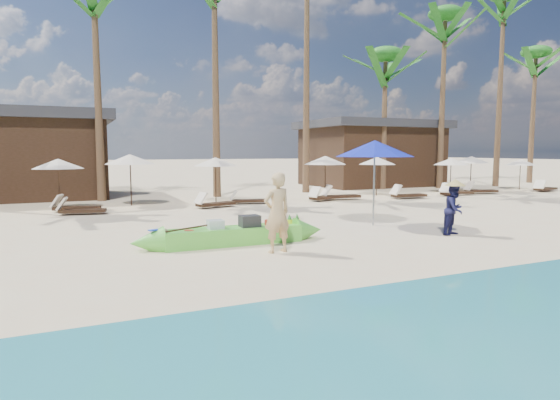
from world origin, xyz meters
name	(u,v)px	position (x,y,z in m)	size (l,w,h in m)	color
ground	(307,257)	(0.00, 0.00, 0.00)	(240.00, 240.00, 0.00)	beige
wet_sand_strip	(493,339)	(0.00, -5.00, 0.00)	(240.00, 4.50, 0.01)	tan
green_canoe	(233,235)	(-1.03, 1.99, 0.24)	(5.54, 0.78, 0.71)	#5ACB3E
tourist	(277,213)	(-0.41, 0.68, 0.92)	(0.67, 0.44, 1.84)	#DDB277
vendor_green	(454,209)	(4.97, 0.71, 0.72)	(0.70, 0.54, 1.43)	#16173E
blue_umbrella	(375,149)	(3.93, 3.03, 2.39)	(2.46, 2.46, 2.65)	#99999E
resort_parasol_4	(58,164)	(-5.09, 11.30, 1.82)	(1.96, 1.96, 2.02)	#331E14
lounger_4_right	(73,207)	(-4.61, 10.42, 0.20)	(1.83, 1.08, 0.59)	#331E14
resort_parasol_5	(130,159)	(-2.33, 11.73, 1.97)	(2.12, 2.12, 2.19)	#331E14
lounger_5_left	(79,210)	(-4.42, 9.49, 0.19)	(1.75, 0.82, 0.57)	#331E14
resort_parasol_6	(215,162)	(1.35, 11.53, 1.84)	(1.98, 1.98, 2.04)	#331E14
lounger_6_left	(213,203)	(0.64, 9.51, 0.20)	(1.80, 0.99, 0.58)	#331E14
lounger_6_right	(246,200)	(2.36, 10.27, 0.18)	(1.69, 0.87, 0.55)	#331E14
resort_parasol_7	(325,160)	(6.42, 10.42, 1.89)	(2.03, 2.03, 2.09)	#331E14
lounger_7_left	(324,197)	(6.13, 9.96, 0.20)	(1.88, 0.97, 0.61)	#331E14
lounger_7_right	(339,195)	(7.01, 10.10, 0.21)	(1.93, 0.80, 0.64)	#331E14
resort_parasol_8	(377,161)	(9.93, 11.14, 1.82)	(1.96, 1.96, 2.02)	#331E14
lounger_8_left	(407,194)	(10.32, 9.20, 0.21)	(1.87, 0.71, 0.62)	#331E14
resort_parasol_9	(451,162)	(14.51, 10.66, 1.74)	(1.88, 1.88, 1.93)	#331E14
lounger_9_left	(455,192)	(13.77, 9.57, 0.19)	(1.79, 1.05, 0.58)	#331E14
lounger_9_right	(451,192)	(13.43, 9.44, 0.20)	(1.87, 1.11, 0.61)	#331E14
resort_parasol_10	(471,160)	(16.33, 10.96, 1.82)	(1.96, 1.96, 2.02)	#331E14
lounger_10_left	(479,190)	(15.64, 9.67, 0.20)	(1.87, 0.99, 0.61)	#331E14
lounger_10_right	(544,188)	(20.09, 9.11, 0.20)	(1.89, 0.99, 0.61)	#331E14
resort_parasol_11	(521,162)	(20.09, 10.74, 1.65)	(1.78, 1.78, 1.83)	#331E14
lounger_11_left	(544,188)	(20.28, 9.23, 0.20)	(1.80, 0.79, 0.59)	#331E14
palm_3	(94,11)	(-3.36, 14.27, 8.58)	(2.08, 2.08, 10.52)	brown
palm_4	(214,5)	(2.15, 14.01, 9.45)	(2.08, 2.08, 11.70)	brown
palm_6	(385,72)	(12.84, 14.52, 7.05)	(2.08, 2.08, 8.51)	brown
palm_7	(444,41)	(16.57, 13.68, 8.99)	(2.08, 2.08, 11.08)	brown
palm_8	(503,28)	(21.07, 13.33, 10.18)	(2.08, 2.08, 12.70)	brown
palm_9	(535,71)	(26.21, 14.81, 8.06)	(2.08, 2.08, 9.82)	brown
pavilion_east	(371,153)	(14.00, 17.50, 2.20)	(8.80, 6.60, 4.30)	#331E14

